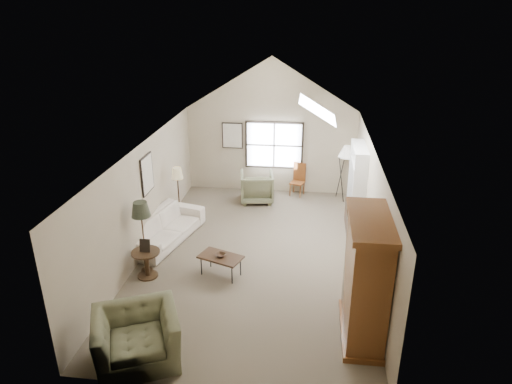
# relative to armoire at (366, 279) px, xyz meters

# --- Properties ---
(room_shell) EXTENTS (5.01, 8.01, 4.00)m
(room_shell) POSITION_rel_armoire_xyz_m (-2.18, 2.40, 2.11)
(room_shell) COLOR brown
(room_shell) RESTS_ON ground
(window) EXTENTS (1.72, 0.08, 1.42)m
(window) POSITION_rel_armoire_xyz_m (-2.08, 6.36, 0.35)
(window) COLOR black
(window) RESTS_ON room_shell
(skylight) EXTENTS (0.80, 1.20, 0.52)m
(skylight) POSITION_rel_armoire_xyz_m (-0.88, 3.30, 2.12)
(skylight) COLOR white
(skylight) RESTS_ON room_shell
(wall_art) EXTENTS (1.97, 3.71, 0.88)m
(wall_art) POSITION_rel_armoire_xyz_m (-4.06, 4.34, 0.63)
(wall_art) COLOR black
(wall_art) RESTS_ON room_shell
(armoire) EXTENTS (0.60, 1.50, 2.20)m
(armoire) POSITION_rel_armoire_xyz_m (0.00, 0.00, 0.00)
(armoire) COLOR brown
(armoire) RESTS_ON ground
(tv_alcove) EXTENTS (0.32, 1.30, 2.10)m
(tv_alcove) POSITION_rel_armoire_xyz_m (0.16, 4.00, 0.05)
(tv_alcove) COLOR white
(tv_alcove) RESTS_ON ground
(media_console) EXTENTS (0.34, 1.18, 0.60)m
(media_console) POSITION_rel_armoire_xyz_m (0.14, 4.00, -0.80)
(media_console) COLOR #382316
(media_console) RESTS_ON ground
(tv_panel) EXTENTS (0.05, 0.90, 0.55)m
(tv_panel) POSITION_rel_armoire_xyz_m (0.14, 4.00, -0.18)
(tv_panel) COLOR black
(tv_panel) RESTS_ON media_console
(sofa) EXTENTS (1.47, 2.51, 0.69)m
(sofa) POSITION_rel_armoire_xyz_m (-4.38, 2.87, -0.76)
(sofa) COLOR beige
(sofa) RESTS_ON ground
(armchair_near) EXTENTS (1.65, 1.56, 0.84)m
(armchair_near) POSITION_rel_armoire_xyz_m (-3.60, -1.08, -0.68)
(armchair_near) COLOR #57593E
(armchair_near) RESTS_ON ground
(armchair_far) EXTENTS (1.06, 1.08, 0.86)m
(armchair_far) POSITION_rel_armoire_xyz_m (-2.49, 5.52, -0.67)
(armchair_far) COLOR #5C5E42
(armchair_far) RESTS_ON ground
(coffee_table) EXTENTS (1.00, 0.77, 0.45)m
(coffee_table) POSITION_rel_armoire_xyz_m (-2.76, 1.51, -0.87)
(coffee_table) COLOR #392417
(coffee_table) RESTS_ON ground
(bowl) EXTENTS (0.27, 0.27, 0.05)m
(bowl) POSITION_rel_armoire_xyz_m (-2.76, 1.51, -0.62)
(bowl) COLOR #3A2918
(bowl) RESTS_ON coffee_table
(side_table) EXTENTS (0.72, 0.72, 0.59)m
(side_table) POSITION_rel_armoire_xyz_m (-4.29, 1.27, -0.81)
(side_table) COLOR #3E2C19
(side_table) RESTS_ON ground
(side_chair) EXTENTS (0.48, 0.48, 0.97)m
(side_chair) POSITION_rel_armoire_xyz_m (-1.35, 6.10, -0.61)
(side_chair) COLOR brown
(side_chair) RESTS_ON ground
(tripod_lamp) EXTENTS (0.50, 0.50, 1.65)m
(tripod_lamp) POSITION_rel_armoire_xyz_m (0.02, 5.97, -0.27)
(tripod_lamp) COLOR white
(tripod_lamp) RESTS_ON ground
(dark_lamp) EXTENTS (0.48, 0.48, 1.64)m
(dark_lamp) POSITION_rel_armoire_xyz_m (-4.38, 1.47, -0.28)
(dark_lamp) COLOR black
(dark_lamp) RESTS_ON ground
(tan_lamp) EXTENTS (0.36, 0.36, 1.47)m
(tan_lamp) POSITION_rel_armoire_xyz_m (-4.38, 4.07, -0.36)
(tan_lamp) COLOR tan
(tan_lamp) RESTS_ON ground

